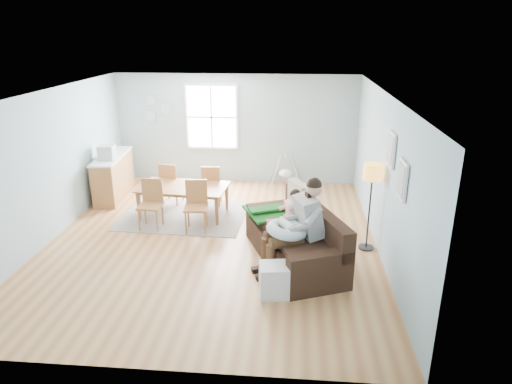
# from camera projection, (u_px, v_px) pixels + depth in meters

# --- Properties ---
(room) EXTENTS (8.40, 9.40, 3.90)m
(room) POSITION_uv_depth(u_px,v_px,m) (209.00, 110.00, 7.73)
(room) COLOR #A6663A
(window) EXTENTS (1.32, 0.08, 1.62)m
(window) POSITION_uv_depth(u_px,v_px,m) (212.00, 117.00, 11.29)
(window) COLOR white
(window) RESTS_ON room
(pictures) EXTENTS (0.05, 1.34, 0.74)m
(pictures) POSITION_uv_depth(u_px,v_px,m) (396.00, 164.00, 6.70)
(pictures) COLOR white
(pictures) RESTS_ON room
(wall_plates) EXTENTS (0.67, 0.02, 0.66)m
(wall_plates) POSITION_uv_depth(u_px,v_px,m) (156.00, 109.00, 11.34)
(wall_plates) COLOR #A6BBC7
(wall_plates) RESTS_ON room
(sofa) EXTENTS (1.81, 2.56, 0.95)m
(sofa) POSITION_uv_depth(u_px,v_px,m) (297.00, 242.00, 7.69)
(sofa) COLOR black
(sofa) RESTS_ON room
(green_throw) EXTENTS (1.33, 1.23, 0.04)m
(green_throw) POSITION_uv_depth(u_px,v_px,m) (277.00, 211.00, 8.28)
(green_throw) COLOR #135315
(green_throw) RESTS_ON sofa
(beige_pillow) EXTENTS (0.40, 0.59, 0.58)m
(beige_pillow) POSITION_uv_depth(u_px,v_px,m) (298.00, 198.00, 8.12)
(beige_pillow) COLOR tan
(beige_pillow) RESTS_ON sofa
(father) EXTENTS (1.19, 0.82, 1.56)m
(father) POSITION_uv_depth(u_px,v_px,m) (298.00, 223.00, 7.18)
(father) COLOR gray
(father) RESTS_ON sofa
(nursing_pillow) EXTENTS (0.82, 0.81, 0.26)m
(nursing_pillow) POSITION_uv_depth(u_px,v_px,m) (287.00, 230.00, 7.15)
(nursing_pillow) COLOR silver
(nursing_pillow) RESTS_ON father
(infant) EXTENTS (0.29, 0.40, 0.15)m
(infant) POSITION_uv_depth(u_px,v_px,m) (286.00, 224.00, 7.16)
(infant) COLOR silver
(infant) RESTS_ON nursing_pillow
(toddler) EXTENTS (0.64, 0.42, 0.96)m
(toddler) POSITION_uv_depth(u_px,v_px,m) (289.00, 212.00, 7.70)
(toddler) COLOR white
(toddler) RESTS_ON sofa
(floor_lamp) EXTENTS (0.32, 0.32, 1.58)m
(floor_lamp) POSITION_uv_depth(u_px,v_px,m) (372.00, 179.00, 7.75)
(floor_lamp) COLOR black
(floor_lamp) RESTS_ON room
(storage_cube) EXTENTS (0.49, 0.45, 0.49)m
(storage_cube) POSITION_uv_depth(u_px,v_px,m) (274.00, 280.00, 6.69)
(storage_cube) COLOR silver
(storage_cube) RESTS_ON room
(rug) EXTENTS (2.61, 2.03, 0.01)m
(rug) POSITION_uv_depth(u_px,v_px,m) (184.00, 215.00, 9.62)
(rug) COLOR gray
(rug) RESTS_ON room
(dining_table) EXTENTS (1.91, 1.18, 0.64)m
(dining_table) POSITION_uv_depth(u_px,v_px,m) (183.00, 201.00, 9.51)
(dining_table) COLOR brown
(dining_table) RESTS_ON rug
(chair_sw) EXTENTS (0.44, 0.44, 0.97)m
(chair_sw) POSITION_uv_depth(u_px,v_px,m) (151.00, 200.00, 8.91)
(chair_sw) COLOR #A16E37
(chair_sw) RESTS_ON rug
(chair_se) EXTENTS (0.48, 0.48, 0.98)m
(chair_se) POSITION_uv_depth(u_px,v_px,m) (196.00, 202.00, 8.80)
(chair_se) COLOR #A16E37
(chair_se) RESTS_ON rug
(chair_nw) EXTENTS (0.49, 0.49, 0.95)m
(chair_nw) POSITION_uv_depth(u_px,v_px,m) (170.00, 181.00, 10.08)
(chair_nw) COLOR #A16E37
(chair_nw) RESTS_ON rug
(chair_ne) EXTENTS (0.45, 0.45, 0.94)m
(chair_ne) POSITION_uv_depth(u_px,v_px,m) (211.00, 183.00, 9.97)
(chair_ne) COLOR #A16E37
(chair_ne) RESTS_ON rug
(counter) EXTENTS (0.67, 1.81, 0.99)m
(counter) POSITION_uv_depth(u_px,v_px,m) (114.00, 176.00, 10.57)
(counter) COLOR brown
(counter) RESTS_ON room
(monitor) EXTENTS (0.35, 0.34, 0.31)m
(monitor) POSITION_uv_depth(u_px,v_px,m) (107.00, 152.00, 10.03)
(monitor) COLOR #A8A8AD
(monitor) RESTS_ON counter
(baby_swing) EXTENTS (0.84, 0.85, 0.83)m
(baby_swing) POSITION_uv_depth(u_px,v_px,m) (286.00, 173.00, 11.23)
(baby_swing) COLOR #A8A8AD
(baby_swing) RESTS_ON room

